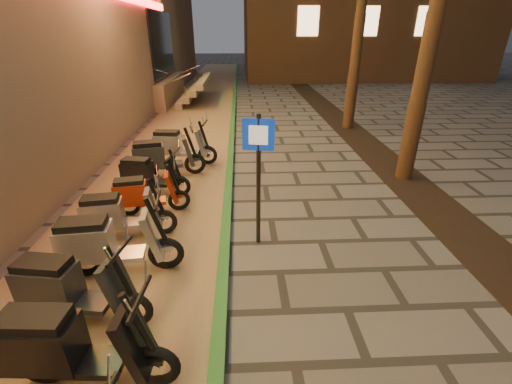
{
  "coord_description": "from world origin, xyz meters",
  "views": [
    {
      "loc": [
        -0.58,
        -0.98,
        3.46
      ],
      "look_at": [
        -0.36,
        3.78,
        1.2
      ],
      "focal_mm": 24.0,
      "sensor_mm": 36.0,
      "label": 1
    }
  ],
  "objects_px": {
    "scooter_6": "(69,288)",
    "scooter_9": "(143,194)",
    "scooter_5": "(69,346)",
    "scooter_11": "(161,157)",
    "scooter_8": "(118,215)",
    "scooter_10": "(148,174)",
    "scooter_7": "(106,244)",
    "scooter_12": "(177,145)",
    "pedestrian_sign": "(258,164)"
  },
  "relations": [
    {
      "from": "scooter_6",
      "to": "scooter_9",
      "type": "height_order",
      "value": "scooter_6"
    },
    {
      "from": "scooter_5",
      "to": "scooter_11",
      "type": "relative_size",
      "value": 0.99
    },
    {
      "from": "scooter_8",
      "to": "scooter_10",
      "type": "relative_size",
      "value": 1.02
    },
    {
      "from": "scooter_5",
      "to": "scooter_7",
      "type": "relative_size",
      "value": 0.99
    },
    {
      "from": "scooter_10",
      "to": "scooter_7",
      "type": "bearing_deg",
      "value": -78.38
    },
    {
      "from": "scooter_10",
      "to": "scooter_11",
      "type": "bearing_deg",
      "value": 94.56
    },
    {
      "from": "scooter_10",
      "to": "scooter_12",
      "type": "height_order",
      "value": "scooter_12"
    },
    {
      "from": "scooter_12",
      "to": "scooter_11",
      "type": "bearing_deg",
      "value": -100.18
    },
    {
      "from": "pedestrian_sign",
      "to": "scooter_5",
      "type": "relative_size",
      "value": 1.29
    },
    {
      "from": "scooter_5",
      "to": "scooter_6",
      "type": "relative_size",
      "value": 1.04
    },
    {
      "from": "pedestrian_sign",
      "to": "scooter_12",
      "type": "distance_m",
      "value": 4.69
    },
    {
      "from": "scooter_7",
      "to": "scooter_8",
      "type": "xyz_separation_m",
      "value": [
        -0.15,
        1.01,
        -0.06
      ]
    },
    {
      "from": "scooter_5",
      "to": "scooter_11",
      "type": "distance_m",
      "value": 5.77
    },
    {
      "from": "pedestrian_sign",
      "to": "scooter_11",
      "type": "distance_m",
      "value": 4.02
    },
    {
      "from": "scooter_6",
      "to": "scooter_11",
      "type": "height_order",
      "value": "scooter_11"
    },
    {
      "from": "scooter_9",
      "to": "scooter_12",
      "type": "distance_m",
      "value": 2.96
    },
    {
      "from": "scooter_10",
      "to": "scooter_11",
      "type": "height_order",
      "value": "scooter_11"
    },
    {
      "from": "scooter_7",
      "to": "scooter_10",
      "type": "xyz_separation_m",
      "value": [
        -0.08,
        2.91,
        -0.07
      ]
    },
    {
      "from": "scooter_10",
      "to": "scooter_11",
      "type": "relative_size",
      "value": 0.88
    },
    {
      "from": "scooter_7",
      "to": "scooter_12",
      "type": "bearing_deg",
      "value": 80.68
    },
    {
      "from": "pedestrian_sign",
      "to": "scooter_10",
      "type": "distance_m",
      "value": 3.39
    },
    {
      "from": "scooter_8",
      "to": "scooter_9",
      "type": "xyz_separation_m",
      "value": [
        0.2,
        0.92,
        -0.04
      ]
    },
    {
      "from": "scooter_7",
      "to": "scooter_8",
      "type": "distance_m",
      "value": 1.02
    },
    {
      "from": "scooter_10",
      "to": "scooter_11",
      "type": "distance_m",
      "value": 1.0
    },
    {
      "from": "scooter_7",
      "to": "scooter_8",
      "type": "relative_size",
      "value": 1.12
    },
    {
      "from": "scooter_5",
      "to": "scooter_8",
      "type": "bearing_deg",
      "value": 102.29
    },
    {
      "from": "scooter_9",
      "to": "scooter_7",
      "type": "bearing_deg",
      "value": -102.26
    },
    {
      "from": "scooter_5",
      "to": "scooter_10",
      "type": "height_order",
      "value": "scooter_5"
    },
    {
      "from": "pedestrian_sign",
      "to": "scooter_7",
      "type": "bearing_deg",
      "value": -151.96
    },
    {
      "from": "pedestrian_sign",
      "to": "scooter_6",
      "type": "bearing_deg",
      "value": -135.6
    },
    {
      "from": "scooter_5",
      "to": "scooter_10",
      "type": "bearing_deg",
      "value": 98.16
    },
    {
      "from": "scooter_9",
      "to": "scooter_12",
      "type": "relative_size",
      "value": 0.84
    },
    {
      "from": "pedestrian_sign",
      "to": "scooter_10",
      "type": "bearing_deg",
      "value": 148.38
    },
    {
      "from": "scooter_6",
      "to": "scooter_9",
      "type": "xyz_separation_m",
      "value": [
        0.19,
        2.87,
        -0.07
      ]
    },
    {
      "from": "scooter_8",
      "to": "pedestrian_sign",
      "type": "bearing_deg",
      "value": -14.16
    },
    {
      "from": "scooter_10",
      "to": "scooter_9",
      "type": "bearing_deg",
      "value": -72.47
    },
    {
      "from": "scooter_12",
      "to": "scooter_5",
      "type": "bearing_deg",
      "value": -84.83
    },
    {
      "from": "pedestrian_sign",
      "to": "scooter_7",
      "type": "xyz_separation_m",
      "value": [
        -2.34,
        -0.77,
        -0.94
      ]
    },
    {
      "from": "scooter_6",
      "to": "scooter_8",
      "type": "distance_m",
      "value": 1.95
    },
    {
      "from": "pedestrian_sign",
      "to": "scooter_7",
      "type": "height_order",
      "value": "pedestrian_sign"
    },
    {
      "from": "scooter_11",
      "to": "scooter_12",
      "type": "bearing_deg",
      "value": 61.69
    },
    {
      "from": "pedestrian_sign",
      "to": "scooter_6",
      "type": "relative_size",
      "value": 1.35
    },
    {
      "from": "scooter_8",
      "to": "scooter_5",
      "type": "bearing_deg",
      "value": -90.31
    },
    {
      "from": "scooter_5",
      "to": "scooter_10",
      "type": "relative_size",
      "value": 1.13
    },
    {
      "from": "scooter_6",
      "to": "scooter_12",
      "type": "xyz_separation_m",
      "value": [
        0.43,
        5.82,
        0.02
      ]
    },
    {
      "from": "scooter_8",
      "to": "scooter_6",
      "type": "bearing_deg",
      "value": -98.41
    },
    {
      "from": "scooter_11",
      "to": "scooter_8",
      "type": "bearing_deg",
      "value": -106.1
    },
    {
      "from": "scooter_7",
      "to": "scooter_12",
      "type": "relative_size",
      "value": 1.03
    },
    {
      "from": "scooter_6",
      "to": "scooter_10",
      "type": "xyz_separation_m",
      "value": [
        0.06,
        3.85,
        -0.04
      ]
    },
    {
      "from": "scooter_7",
      "to": "scooter_9",
      "type": "relative_size",
      "value": 1.22
    }
  ]
}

